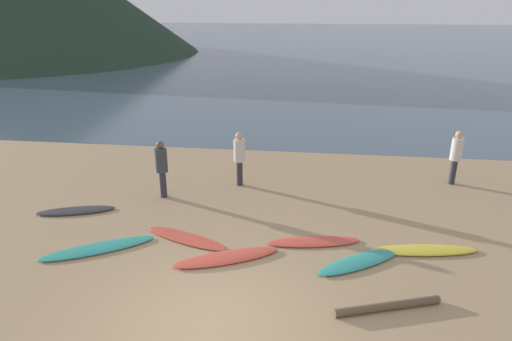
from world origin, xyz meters
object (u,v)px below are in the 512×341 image
surfboard_0 (76,211)px  surfboard_4 (314,242)px  surfboard_1 (98,248)px  person_0 (456,153)px  person_3 (239,154)px  driftwood_log (388,306)px  surfboard_3 (227,257)px  surfboard_2 (187,238)px  surfboard_5 (361,261)px  person_1 (162,165)px  surfboard_6 (424,250)px

surfboard_0 → surfboard_4: size_ratio=0.93×
surfboard_1 → person_0: 10.97m
person_0 → person_3: (-6.79, -0.97, -0.00)m
driftwood_log → surfboard_1: bearing=167.9°
surfboard_3 → person_3: (-0.41, 4.40, 0.99)m
surfboard_2 → person_0: bearing=52.6°
surfboard_5 → surfboard_1: bearing=147.2°
person_0 → driftwood_log: 7.44m
surfboard_5 → person_1: (-5.58, 2.96, 0.99)m
surfboard_1 → driftwood_log: 6.69m
surfboard_6 → person_3: 6.18m
surfboard_1 → surfboard_6: bearing=-24.4°
surfboard_1 → person_0: bearing=-1.6°
surfboard_2 → driftwood_log: (4.58, -2.15, 0.05)m
surfboard_5 → surfboard_0: bearing=133.2°
person_0 → driftwood_log: size_ratio=0.82×
surfboard_0 → person_0: person_0 is taller
surfboard_5 → surfboard_4: bearing=109.5°
surfboard_1 → person_1: bearing=48.4°
person_1 → surfboard_4: bearing=111.3°
person_1 → surfboard_0: bearing=-11.0°
surfboard_4 → surfboard_6: size_ratio=0.90×
surfboard_1 → person_1: person_1 is taller
surfboard_2 → person_1: bearing=140.7°
surfboard_1 → surfboard_5: 6.18m
surfboard_3 → surfboard_4: 2.22m
surfboard_5 → driftwood_log: bearing=-112.0°
surfboard_4 → person_0: 6.29m
surfboard_6 → person_3: person_3 is taller
person_0 → surfboard_6: bearing=28.3°
person_0 → surfboard_2: bearing=-8.4°
surfboard_5 → person_3: bearing=94.8°
person_1 → surfboard_5: bearing=109.3°
surfboard_4 → surfboard_0: bearing=161.2°
surfboard_0 → surfboard_3: size_ratio=0.86×
surfboard_3 → person_3: bearing=70.3°
surfboard_5 → person_1: size_ratio=1.32×
person_1 → driftwood_log: 7.56m
surfboard_0 → surfboard_2: 3.67m
surfboard_2 → surfboard_3: bearing=-12.2°
surfboard_6 → surfboard_4: bearing=170.2°
surfboard_0 → surfboard_5: (7.71, -1.65, 0.00)m
surfboard_5 → surfboard_2: bearing=137.9°
person_0 → person_3: size_ratio=1.00×
surfboard_0 → surfboard_2: bearing=-35.0°
surfboard_0 → driftwood_log: bearing=-39.5°
surfboard_2 → person_0: person_0 is taller
surfboard_2 → surfboard_3: surfboard_3 is taller
surfboard_6 → surfboard_3: bearing=-176.8°
surfboard_1 → surfboard_4: 5.21m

